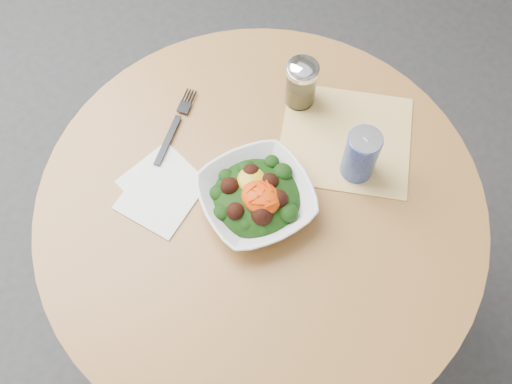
% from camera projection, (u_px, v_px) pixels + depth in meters
% --- Properties ---
extents(ground, '(6.00, 6.00, 0.00)m').
position_uv_depth(ground, '(259.00, 301.00, 1.81)').
color(ground, '#303033').
rests_on(ground, ground).
extents(table, '(0.90, 0.90, 0.75)m').
position_uv_depth(table, '(260.00, 240.00, 1.31)').
color(table, black).
rests_on(table, ground).
extents(cloth_napkin, '(0.36, 0.35, 0.00)m').
position_uv_depth(cloth_napkin, '(345.00, 139.00, 1.20)').
color(cloth_napkin, orange).
rests_on(cloth_napkin, table).
extents(paper_napkins, '(0.17, 0.18, 0.00)m').
position_uv_depth(paper_napkins, '(161.00, 190.00, 1.14)').
color(paper_napkins, white).
rests_on(paper_napkins, table).
extents(salad_bowl, '(0.28, 0.28, 0.08)m').
position_uv_depth(salad_bowl, '(256.00, 197.00, 1.11)').
color(salad_bowl, white).
rests_on(salad_bowl, table).
extents(fork, '(0.09, 0.19, 0.00)m').
position_uv_depth(fork, '(176.00, 124.00, 1.21)').
color(fork, black).
rests_on(fork, table).
extents(spice_shaker, '(0.07, 0.07, 0.12)m').
position_uv_depth(spice_shaker, '(301.00, 83.00, 1.18)').
color(spice_shaker, silver).
rests_on(spice_shaker, table).
extents(beverage_can, '(0.07, 0.07, 0.13)m').
position_uv_depth(beverage_can, '(361.00, 155.00, 1.11)').
color(beverage_can, '#0D1E97').
rests_on(beverage_can, table).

